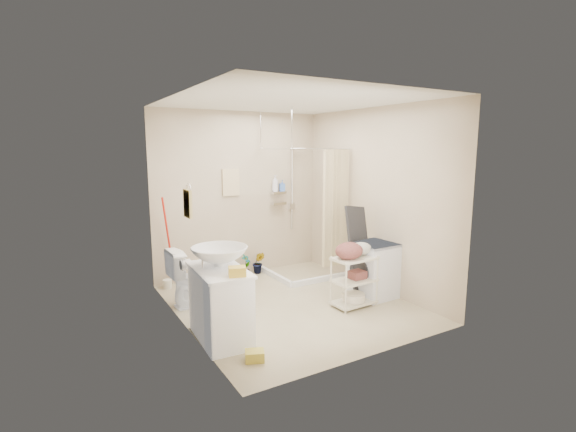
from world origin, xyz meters
name	(u,v)px	position (x,y,z in m)	size (l,w,h in m)	color
floor	(290,304)	(0.00, 0.00, 0.00)	(3.20, 3.20, 0.00)	#B6AB88
ceiling	(290,101)	(0.00, 0.00, 2.60)	(2.80, 3.20, 0.04)	silver
wall_back	(239,194)	(0.00, 1.60, 1.30)	(2.80, 0.04, 2.60)	#BDAD93
wall_front	(376,227)	(0.00, -1.60, 1.30)	(2.80, 0.04, 2.60)	#BDAD93
wall_left	(181,215)	(-1.40, 0.00, 1.30)	(0.04, 3.20, 2.60)	#BDAD93
wall_right	(374,200)	(1.40, 0.00, 1.30)	(0.04, 3.20, 2.60)	#BDAD93
vanity	(220,304)	(-1.16, -0.50, 0.39)	(0.50, 0.89, 0.78)	white
sink	(220,256)	(-1.12, -0.40, 0.89)	(0.61, 0.61, 0.21)	silver
counter_basket	(237,271)	(-1.10, -0.83, 0.83)	(0.17, 0.13, 0.09)	gold
floor_basket	(255,354)	(-1.05, -1.11, 0.07)	(0.26, 0.20, 0.14)	gold
toilet	(198,276)	(-1.04, 0.61, 0.38)	(0.43, 0.75, 0.76)	silver
mop	(165,243)	(-1.24, 1.44, 0.67)	(0.13, 0.13, 1.35)	red
potted_plant_a	(246,265)	(0.00, 1.40, 0.18)	(0.19, 0.13, 0.36)	brown
potted_plant_b	(259,263)	(0.24, 1.43, 0.18)	(0.20, 0.16, 0.36)	brown
hanging_towel	(231,182)	(-0.15, 1.58, 1.50)	(0.28, 0.03, 0.42)	beige
towel_ring	(188,202)	(-1.38, -0.20, 1.47)	(0.04, 0.22, 0.34)	#D5C279
tp_holder	(185,264)	(-1.36, 0.05, 0.72)	(0.08, 0.12, 0.14)	white
shower	(303,210)	(0.85, 1.05, 1.05)	(1.10, 1.10, 2.10)	silver
shampoo_bottle_a	(275,183)	(0.62, 1.54, 1.45)	(0.10, 0.10, 0.27)	silver
shampoo_bottle_b	(282,186)	(0.74, 1.52, 1.41)	(0.08, 0.09, 0.19)	#3B63B2
washing_machine	(374,270)	(1.14, -0.33, 0.38)	(0.52, 0.53, 0.76)	silver
laundry_rack	(354,277)	(0.68, -0.47, 0.39)	(0.57, 0.33, 0.78)	beige
ironing_board	(359,249)	(1.05, -0.12, 0.64)	(0.36, 0.11, 1.27)	black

